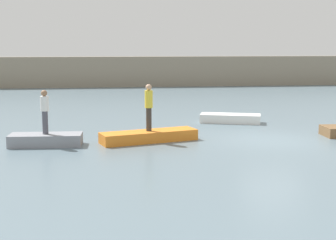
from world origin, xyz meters
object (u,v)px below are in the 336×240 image
person_yellow_shirt (149,105)px  person_white_shirt (45,110)px  rowboat_orange (149,136)px  rowboat_white (230,118)px  rowboat_grey (46,140)px

person_yellow_shirt → person_white_shirt: person_yellow_shirt is taller
rowboat_orange → person_yellow_shirt: 1.28m
rowboat_white → person_white_shirt: person_white_shirt is taller
rowboat_orange → person_white_shirt: size_ratio=2.31×
rowboat_grey → rowboat_white: bearing=31.4°
rowboat_orange → rowboat_grey: bearing=168.3°
rowboat_grey → rowboat_white: (8.48, 4.61, -0.01)m
person_white_shirt → rowboat_grey: bearing=0.0°
rowboat_orange → person_white_shirt: person_white_shirt is taller
rowboat_white → person_white_shirt: (-8.48, -4.61, 1.20)m
rowboat_orange → person_white_shirt: 4.22m
rowboat_white → rowboat_grey: bearing=-133.5°
rowboat_orange → rowboat_white: (4.46, 4.28, -0.00)m
rowboat_white → person_yellow_shirt: bearing=-118.2°
rowboat_orange → rowboat_white: 6.18m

